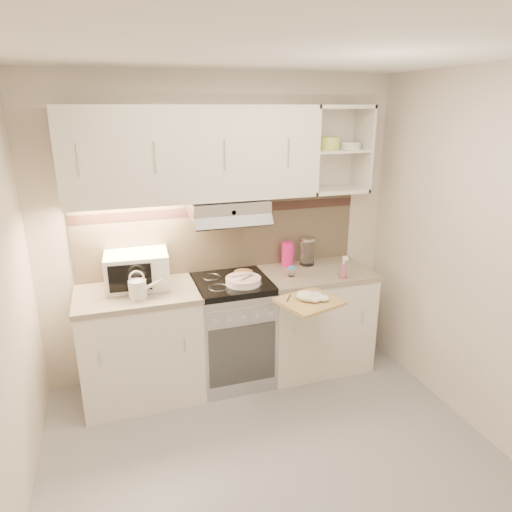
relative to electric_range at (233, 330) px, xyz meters
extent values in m
plane|color=gray|center=(0.00, -1.10, -0.45)|extent=(3.00, 3.00, 0.00)
cube|color=beige|center=(0.00, 0.30, 0.80)|extent=(3.00, 0.04, 2.50)
cube|color=beige|center=(0.00, -2.50, 0.80)|extent=(3.00, 0.04, 2.50)
cube|color=beige|center=(1.50, -1.10, 0.80)|extent=(0.04, 2.80, 2.50)
cube|color=white|center=(0.00, -1.10, 2.05)|extent=(3.00, 2.80, 0.04)
cube|color=tan|center=(0.00, 0.29, 0.77)|extent=(2.40, 0.02, 0.64)
cube|color=#36211D|center=(0.00, 0.28, 0.97)|extent=(2.40, 0.01, 0.08)
cube|color=silver|center=(-0.25, 0.13, 1.45)|extent=(1.90, 0.34, 0.70)
cube|color=silver|center=(0.95, 0.13, 1.45)|extent=(0.50, 0.34, 0.70)
cylinder|color=#AFCC4E|center=(0.87, 0.13, 1.50)|extent=(0.19, 0.19, 0.10)
cylinder|color=white|center=(1.07, 0.13, 1.48)|extent=(0.18, 0.18, 0.06)
cube|color=#B7B7BC|center=(0.00, 0.10, 1.03)|extent=(0.60, 0.40, 0.12)
cube|color=silver|center=(-0.75, 0.00, -0.02)|extent=(0.90, 0.60, 0.86)
cube|color=gray|center=(-0.75, 0.00, 0.43)|extent=(0.92, 0.62, 0.04)
cube|color=silver|center=(0.75, 0.00, -0.02)|extent=(0.90, 0.60, 0.86)
cube|color=gray|center=(0.75, 0.00, 0.43)|extent=(0.92, 0.62, 0.04)
cube|color=#B7B7BC|center=(0.00, 0.00, -0.03)|extent=(0.60, 0.58, 0.85)
cube|color=black|center=(0.00, 0.00, 0.42)|extent=(0.60, 0.60, 0.05)
cube|color=white|center=(-0.73, 0.12, 0.58)|extent=(0.49, 0.38, 0.27)
cube|color=black|center=(-0.73, -0.06, 0.58)|extent=(0.31, 0.04, 0.21)
cylinder|color=silver|center=(-0.75, -0.13, 0.52)|extent=(0.13, 0.13, 0.14)
cone|color=silver|center=(-0.65, -0.14, 0.54)|extent=(0.18, 0.05, 0.11)
torus|color=silver|center=(-0.75, -0.13, 0.61)|extent=(0.11, 0.02, 0.11)
cylinder|color=white|center=(0.07, -0.10, 0.46)|extent=(0.28, 0.28, 0.02)
cylinder|color=white|center=(0.07, -0.10, 0.48)|extent=(0.28, 0.28, 0.02)
cylinder|color=white|center=(0.07, -0.10, 0.49)|extent=(0.28, 0.28, 0.02)
cube|color=silver|center=(0.07, -0.10, 0.51)|extent=(0.18, 0.06, 0.01)
cylinder|color=olive|center=(0.12, 0.07, 0.47)|extent=(0.16, 0.16, 0.04)
cylinder|color=#E4197B|center=(0.56, 0.20, 0.55)|extent=(0.11, 0.11, 0.21)
cube|color=#E4197B|center=(0.61, 0.20, 0.58)|extent=(0.01, 0.03, 0.09)
cylinder|color=white|center=(0.74, 0.17, 0.56)|extent=(0.12, 0.12, 0.22)
cylinder|color=#B7B7BC|center=(0.74, 0.17, 0.69)|extent=(0.13, 0.13, 0.02)
cylinder|color=white|center=(0.49, -0.06, 0.48)|extent=(0.05, 0.05, 0.07)
cylinder|color=#2991CD|center=(0.49, -0.06, 0.52)|extent=(0.06, 0.06, 0.02)
cone|color=pink|center=(0.89, -0.22, 0.51)|extent=(0.08, 0.08, 0.12)
cube|color=tan|center=(0.45, -0.52, 0.42)|extent=(0.51, 0.48, 0.02)
camera|label=1|loc=(-0.88, -3.33, 1.79)|focal=32.00mm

